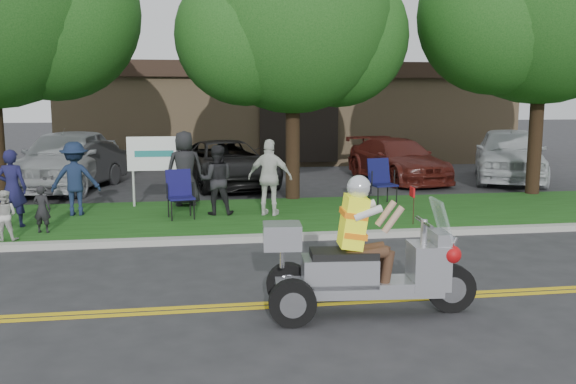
{
  "coord_description": "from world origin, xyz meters",
  "views": [
    {
      "loc": [
        -1.97,
        -7.99,
        2.66
      ],
      "look_at": [
        -0.42,
        2.0,
        1.09
      ],
      "focal_mm": 38.0,
      "sensor_mm": 36.0,
      "label": 1
    }
  ],
  "objects": [
    {
      "name": "ground",
      "position": [
        0.0,
        0.0,
        0.0
      ],
      "size": [
        120.0,
        120.0,
        0.0
      ],
      "primitive_type": "plane",
      "color": "#28282B",
      "rests_on": "ground"
    },
    {
      "name": "centerline_near",
      "position": [
        0.0,
        -0.58,
        0.01
      ],
      "size": [
        60.0,
        0.1,
        0.01
      ],
      "primitive_type": "cube",
      "color": "gold",
      "rests_on": "ground"
    },
    {
      "name": "centerline_far",
      "position": [
        0.0,
        -0.42,
        0.01
      ],
      "size": [
        60.0,
        0.1,
        0.01
      ],
      "primitive_type": "cube",
      "color": "gold",
      "rests_on": "ground"
    },
    {
      "name": "curb",
      "position": [
        0.0,
        3.05,
        0.06
      ],
      "size": [
        60.0,
        0.25,
        0.12
      ],
      "primitive_type": "cube",
      "color": "#A8A89E",
      "rests_on": "ground"
    },
    {
      "name": "grass_verge",
      "position": [
        0.0,
        5.2,
        0.06
      ],
      "size": [
        60.0,
        4.0,
        0.1
      ],
      "primitive_type": "cube",
      "color": "#194412",
      "rests_on": "ground"
    },
    {
      "name": "commercial_building",
      "position": [
        2.0,
        18.98,
        2.01
      ],
      "size": [
        18.0,
        8.2,
        4.0
      ],
      "color": "#9E7F5B",
      "rests_on": "ground"
    },
    {
      "name": "tree_mid",
      "position": [
        0.55,
        7.23,
        4.43
      ],
      "size": [
        5.88,
        4.8,
        7.05
      ],
      "color": "#332114",
      "rests_on": "ground"
    },
    {
      "name": "tree_right",
      "position": [
        7.06,
        7.03,
        5.03
      ],
      "size": [
        6.86,
        5.6,
        8.07
      ],
      "color": "#332114",
      "rests_on": "ground"
    },
    {
      "name": "business_sign",
      "position": [
        -2.9,
        6.6,
        1.26
      ],
      "size": [
        1.25,
        0.06,
        1.75
      ],
      "color": "silver",
      "rests_on": "ground"
    },
    {
      "name": "trike_scooter",
      "position": [
        0.01,
        -0.97,
        0.61
      ],
      "size": [
        2.66,
        0.92,
        1.74
      ],
      "rotation": [
        0.0,
        0.0,
        -0.08
      ],
      "color": "black",
      "rests_on": "ground"
    },
    {
      "name": "lawn_chair_a",
      "position": [
        -2.3,
        5.07,
        0.68
      ],
      "size": [
        0.64,
        0.65,
        1.03
      ],
      "rotation": [
        0.0,
        0.0,
        0.19
      ],
      "color": "black",
      "rests_on": "grass_verge"
    },
    {
      "name": "lawn_chair_b",
      "position": [
        2.49,
        6.13,
        0.72
      ],
      "size": [
        0.67,
        0.69,
        1.09
      ],
      "rotation": [
        0.0,
        0.0,
        0.18
      ],
      "color": "black",
      "rests_on": "grass_verge"
    },
    {
      "name": "spectator_adult_left",
      "position": [
        -5.55,
        4.61,
        0.88
      ],
      "size": [
        0.61,
        0.45,
        1.55
      ],
      "primitive_type": "imported",
      "rotation": [
        0.0,
        0.0,
        3.0
      ],
      "color": "#17163F",
      "rests_on": "grass_verge"
    },
    {
      "name": "spectator_adult_mid",
      "position": [
        -1.5,
        5.31,
        0.87
      ],
      "size": [
        0.78,
        0.63,
        1.53
      ],
      "primitive_type": "imported",
      "rotation": [
        0.0,
        0.0,
        3.07
      ],
      "color": "black",
      "rests_on": "grass_verge"
    },
    {
      "name": "spectator_adult_right",
      "position": [
        -0.35,
        5.03,
        0.94
      ],
      "size": [
        1.06,
        0.73,
        1.66
      ],
      "primitive_type": "imported",
      "rotation": [
        0.0,
        0.0,
        2.77
      ],
      "color": "silver",
      "rests_on": "grass_verge"
    },
    {
      "name": "spectator_chair_a",
      "position": [
        -4.55,
        5.7,
        0.91
      ],
      "size": [
        1.05,
        0.62,
        1.61
      ],
      "primitive_type": "imported",
      "rotation": [
        0.0,
        0.0,
        3.16
      ],
      "color": "#172441",
      "rests_on": "grass_verge"
    },
    {
      "name": "spectator_chair_b",
      "position": [
        -2.2,
        6.57,
        0.99
      ],
      "size": [
        0.94,
        0.68,
        1.78
      ],
      "primitive_type": "imported",
      "rotation": [
        0.0,
        0.0,
        3.28
      ],
      "color": "black",
      "rests_on": "grass_verge"
    },
    {
      "name": "child_left",
      "position": [
        -4.85,
        3.96,
        0.56
      ],
      "size": [
        0.37,
        0.28,
        0.91
      ],
      "primitive_type": "imported",
      "rotation": [
        0.0,
        0.0,
        2.94
      ],
      "color": "black",
      "rests_on": "grass_verge"
    },
    {
      "name": "child_right",
      "position": [
        -5.37,
        3.4,
        0.56
      ],
      "size": [
        0.47,
        0.38,
        0.91
      ],
      "primitive_type": "imported",
      "rotation": [
        0.0,
        0.0,
        3.05
      ],
      "color": "beige",
      "rests_on": "grass_verge"
    },
    {
      "name": "parked_car_far_left",
      "position": [
        -5.64,
        10.48,
        0.89
      ],
      "size": [
        2.87,
        5.47,
        1.78
      ],
      "primitive_type": "imported",
      "rotation": [
        0.0,
        0.0,
        -0.15
      ],
      "color": "#B8BAC0",
      "rests_on": "ground"
    },
    {
      "name": "parked_car_left",
      "position": [
        -5.5,
        10.14,
        0.7
      ],
      "size": [
        2.87,
        4.52,
        1.41
      ],
      "primitive_type": "imported",
      "rotation": [
        0.0,
        0.0,
        -0.35
      ],
      "color": "#2C2C2E",
      "rests_on": "ground"
    },
    {
      "name": "parked_car_mid",
      "position": [
        -1.03,
        10.29,
        0.69
      ],
      "size": [
        3.35,
        5.34,
        1.38
      ],
      "primitive_type": "imported",
      "rotation": [
        0.0,
        0.0,
        0.23
      ],
      "color": "black",
      "rests_on": "ground"
    },
    {
      "name": "parked_car_right",
      "position": [
        4.46,
        10.65,
        0.67
      ],
      "size": [
        2.61,
        4.89,
        1.35
      ],
      "primitive_type": "imported",
      "rotation": [
        0.0,
        0.0,
        0.16
      ],
      "color": "#501812",
      "rests_on": "ground"
    },
    {
      "name": "parked_car_far_right",
      "position": [
        8.0,
        10.12,
        0.87
      ],
      "size": [
        4.0,
        5.47,
        1.73
      ],
      "primitive_type": "imported",
      "rotation": [
        0.0,
        0.0,
        -0.44
      ],
      "color": "silver",
      "rests_on": "ground"
    }
  ]
}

